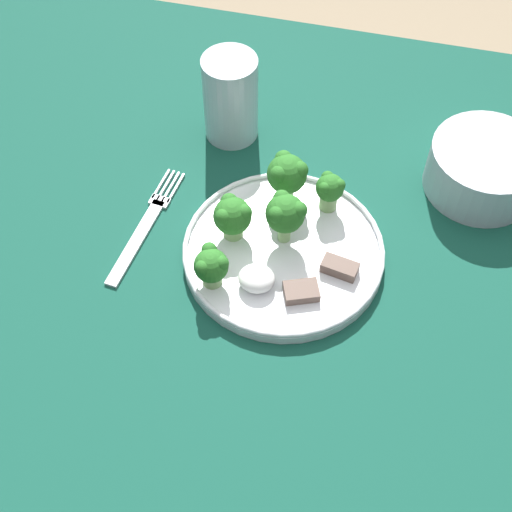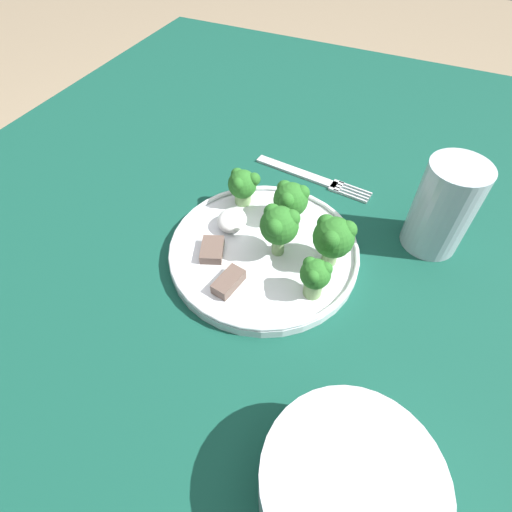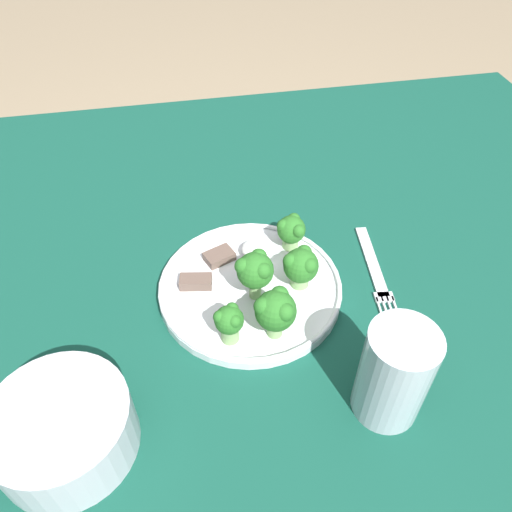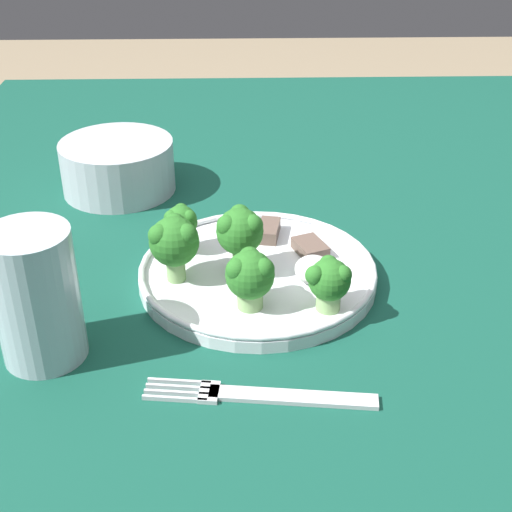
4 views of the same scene
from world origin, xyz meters
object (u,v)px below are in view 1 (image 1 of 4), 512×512
(fork, at_px, (145,226))
(drinking_glass, at_px, (231,102))
(cream_bowl, at_px, (483,169))
(dinner_plate, at_px, (283,252))

(fork, height_order, drinking_glass, drinking_glass)
(drinking_glass, bearing_deg, cream_bowl, -3.15)
(fork, bearing_deg, dinner_plate, -0.52)
(fork, xyz_separation_m, drinking_glass, (0.06, 0.18, 0.05))
(fork, distance_m, drinking_glass, 0.20)
(dinner_plate, bearing_deg, cream_bowl, 37.73)
(dinner_plate, bearing_deg, fork, 179.48)
(dinner_plate, relative_size, drinking_glass, 1.98)
(cream_bowl, distance_m, drinking_glass, 0.32)
(dinner_plate, height_order, fork, dinner_plate)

